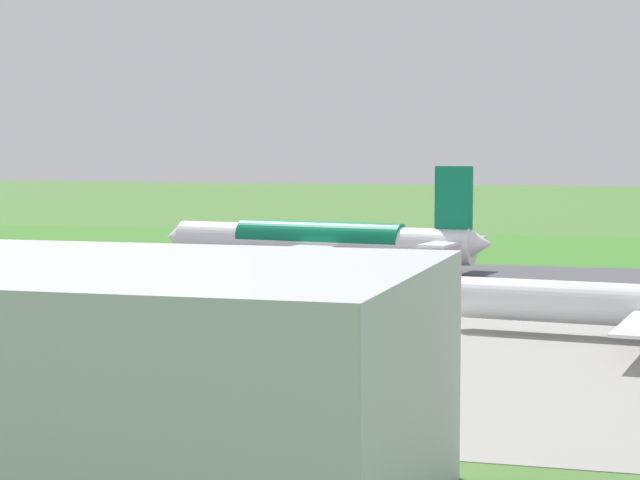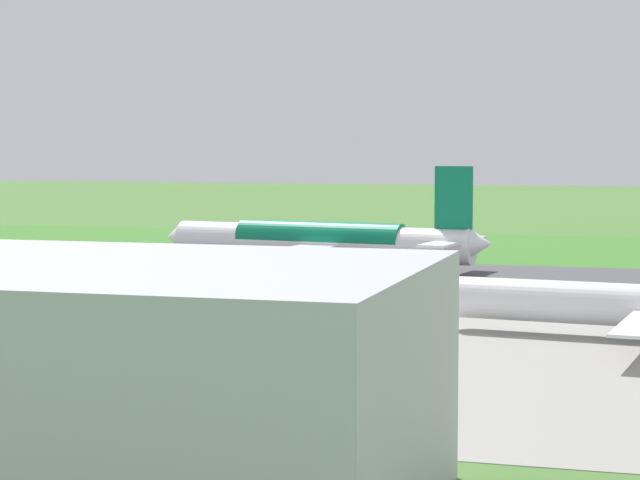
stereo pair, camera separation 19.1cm
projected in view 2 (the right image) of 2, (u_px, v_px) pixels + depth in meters
The scene contains 7 objects.
ground_plane at pixel (312, 269), 180.55m from camera, with size 800.00×800.00×0.00m, color #477233.
runway_asphalt at pixel (312, 269), 180.55m from camera, with size 600.00×28.15×0.06m, color #47474C.
apron_concrete at pixel (191, 312), 133.91m from camera, with size 440.00×110.00×0.05m, color gray.
grass_verge_foreground at pixel (371, 248), 217.51m from camera, with size 600.00×80.00×0.04m, color #3C782B.
airliner_main at pixel (322, 241), 179.72m from camera, with size 54.02×44.40×15.88m.
no_stopping_sign at pixel (343, 239), 218.26m from camera, with size 0.60×0.10×2.71m.
traffic_cone_orange at pixel (319, 247), 218.50m from camera, with size 0.40×0.40×0.55m, color orange.
Camera 2 is at (-50.34, 172.45, 18.63)m, focal length 66.92 mm.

